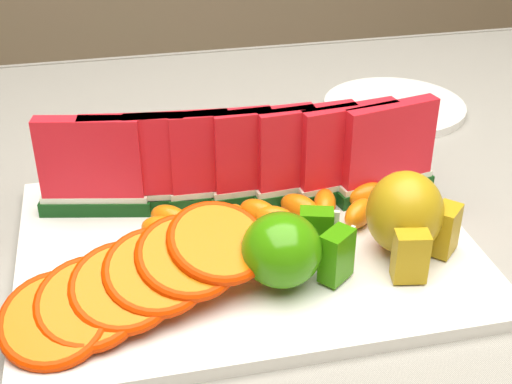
# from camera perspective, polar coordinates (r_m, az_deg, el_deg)

# --- Properties ---
(table) EXTENTS (1.40, 0.90, 0.75)m
(table) POSITION_cam_1_polar(r_m,az_deg,el_deg) (0.74, -0.01, -10.06)
(table) COLOR #50341E
(table) RESTS_ON ground
(tablecloth) EXTENTS (1.53, 1.03, 0.20)m
(tablecloth) POSITION_cam_1_polar(r_m,az_deg,el_deg) (0.70, -0.01, -6.15)
(tablecloth) COLOR gray
(tablecloth) RESTS_ON table
(platter) EXTENTS (0.40, 0.30, 0.01)m
(platter) POSITION_cam_1_polar(r_m,az_deg,el_deg) (0.64, -0.78, -4.39)
(platter) COLOR silver
(platter) RESTS_ON tablecloth
(apple_cluster) EXTENTS (0.10, 0.08, 0.06)m
(apple_cluster) POSITION_cam_1_polar(r_m,az_deg,el_deg) (0.57, 2.70, -4.56)
(apple_cluster) COLOR #2C940B
(apple_cluster) RESTS_ON platter
(pear_cluster) EXTENTS (0.09, 0.09, 0.07)m
(pear_cluster) POSITION_cam_1_polar(r_m,az_deg,el_deg) (0.62, 12.03, -1.91)
(pear_cluster) COLOR #B89917
(pear_cluster) RESTS_ON platter
(side_plate) EXTENTS (0.20, 0.20, 0.01)m
(side_plate) POSITION_cam_1_polar(r_m,az_deg,el_deg) (0.94, 11.00, 6.74)
(side_plate) COLOR silver
(side_plate) RESTS_ON tablecloth
(fork) EXTENTS (0.02, 0.20, 0.00)m
(fork) POSITION_cam_1_polar(r_m,az_deg,el_deg) (0.84, -15.88, 2.90)
(fork) COLOR silver
(fork) RESTS_ON tablecloth
(watermelon_row) EXTENTS (0.39, 0.07, 0.10)m
(watermelon_row) POSITION_cam_1_polar(r_m,az_deg,el_deg) (0.67, -1.07, 2.48)
(watermelon_row) COLOR #0B3615
(watermelon_row) RESTS_ON platter
(orange_fan_front) EXTENTS (0.24, 0.14, 0.06)m
(orange_fan_front) POSITION_cam_1_polar(r_m,az_deg,el_deg) (0.56, -9.26, -6.89)
(orange_fan_front) COLOR red
(orange_fan_front) RESTS_ON platter
(orange_fan_back) EXTENTS (0.33, 0.10, 0.04)m
(orange_fan_back) POSITION_cam_1_polar(r_m,az_deg,el_deg) (0.73, -2.38, 2.51)
(orange_fan_back) COLOR red
(orange_fan_back) RESTS_ON platter
(tangerine_segments) EXTENTS (0.24, 0.07, 0.03)m
(tangerine_segments) POSITION_cam_1_polar(r_m,az_deg,el_deg) (0.66, 0.93, -1.76)
(tangerine_segments) COLOR #DB501F
(tangerine_segments) RESTS_ON platter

